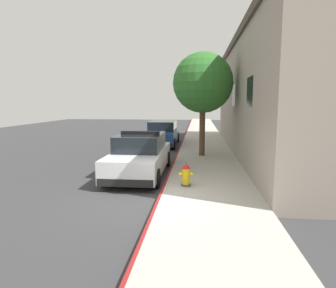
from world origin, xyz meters
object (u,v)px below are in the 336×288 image
Objects in this scene: fire_hydrant at (186,175)px; street_tree at (203,83)px; police_cruiser at (140,155)px; parked_car_silver_ahead at (163,134)px.

fire_hydrant is 6.41m from street_tree.
street_tree is (2.40, 3.54, 2.95)m from police_cruiser.
street_tree reaches higher than fire_hydrant.
police_cruiser is at bearing -89.20° from parked_car_silver_ahead.
street_tree is (0.55, 5.55, 3.17)m from fire_hydrant.
street_tree is at bearing 55.86° from police_cruiser.
fire_hydrant is at bearing -47.39° from police_cruiser.
fire_hydrant is (1.85, -2.01, -0.22)m from police_cruiser.
parked_car_silver_ahead is (-0.11, 8.07, -0.00)m from police_cruiser.
street_tree is at bearing -60.98° from parked_car_silver_ahead.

